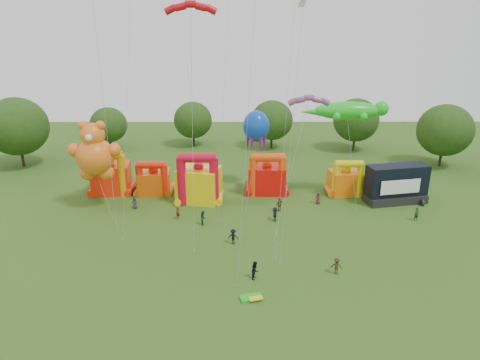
{
  "coord_description": "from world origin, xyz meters",
  "views": [
    {
      "loc": [
        1.12,
        -29.44,
        22.87
      ],
      "look_at": [
        1.31,
        18.0,
        6.0
      ],
      "focal_mm": 32.0,
      "sensor_mm": 36.0,
      "label": 1
    }
  ],
  "objects_px": {
    "gecko_kite": "(350,135)",
    "spectator_0": "(135,203)",
    "teddy_bear_kite": "(97,162)",
    "bouncy_castle_2": "(199,182)",
    "bouncy_castle_0": "(111,176)",
    "spectator_4": "(279,204)",
    "stage_trailer": "(396,184)",
    "octopus_kite": "(253,156)"
  },
  "relations": [
    {
      "from": "bouncy_castle_2",
      "to": "spectator_4",
      "type": "height_order",
      "value": "bouncy_castle_2"
    },
    {
      "from": "gecko_kite",
      "to": "spectator_4",
      "type": "distance_m",
      "value": 13.35
    },
    {
      "from": "bouncy_castle_2",
      "to": "spectator_0",
      "type": "distance_m",
      "value": 9.06
    },
    {
      "from": "octopus_kite",
      "to": "bouncy_castle_2",
      "type": "bearing_deg",
      "value": -155.79
    },
    {
      "from": "teddy_bear_kite",
      "to": "bouncy_castle_2",
      "type": "bearing_deg",
      "value": 11.13
    },
    {
      "from": "teddy_bear_kite",
      "to": "gecko_kite",
      "type": "relative_size",
      "value": 0.87
    },
    {
      "from": "bouncy_castle_2",
      "to": "teddy_bear_kite",
      "type": "bearing_deg",
      "value": -168.87
    },
    {
      "from": "bouncy_castle_2",
      "to": "stage_trailer",
      "type": "bearing_deg",
      "value": -0.69
    },
    {
      "from": "spectator_0",
      "to": "spectator_4",
      "type": "height_order",
      "value": "spectator_4"
    },
    {
      "from": "stage_trailer",
      "to": "spectator_4",
      "type": "distance_m",
      "value": 16.76
    },
    {
      "from": "spectator_0",
      "to": "spectator_4",
      "type": "distance_m",
      "value": 19.36
    },
    {
      "from": "bouncy_castle_2",
      "to": "spectator_4",
      "type": "xyz_separation_m",
      "value": [
        10.89,
        -3.52,
        -1.84
      ]
    },
    {
      "from": "gecko_kite",
      "to": "spectator_0",
      "type": "height_order",
      "value": "gecko_kite"
    },
    {
      "from": "spectator_4",
      "to": "gecko_kite",
      "type": "bearing_deg",
      "value": 168.93
    },
    {
      "from": "bouncy_castle_2",
      "to": "octopus_kite",
      "type": "distance_m",
      "value": 8.83
    },
    {
      "from": "teddy_bear_kite",
      "to": "spectator_0",
      "type": "relative_size",
      "value": 7.56
    },
    {
      "from": "stage_trailer",
      "to": "octopus_kite",
      "type": "relative_size",
      "value": 0.75
    },
    {
      "from": "bouncy_castle_0",
      "to": "spectator_0",
      "type": "relative_size",
      "value": 4.26
    },
    {
      "from": "teddy_bear_kite",
      "to": "spectator_0",
      "type": "xyz_separation_m",
      "value": [
        4.44,
        -0.07,
        -5.74
      ]
    },
    {
      "from": "gecko_kite",
      "to": "octopus_kite",
      "type": "bearing_deg",
      "value": 167.08
    },
    {
      "from": "gecko_kite",
      "to": "bouncy_castle_0",
      "type": "bearing_deg",
      "value": 175.42
    },
    {
      "from": "bouncy_castle_2",
      "to": "stage_trailer",
      "type": "distance_m",
      "value": 27.27
    },
    {
      "from": "stage_trailer",
      "to": "spectator_0",
      "type": "bearing_deg",
      "value": -176.35
    },
    {
      "from": "spectator_0",
      "to": "bouncy_castle_2",
      "type": "bearing_deg",
      "value": 11.38
    },
    {
      "from": "spectator_4",
      "to": "bouncy_castle_2",
      "type": "bearing_deg",
      "value": -51.69
    },
    {
      "from": "bouncy_castle_0",
      "to": "teddy_bear_kite",
      "type": "bearing_deg",
      "value": -88.0
    },
    {
      "from": "octopus_kite",
      "to": "spectator_4",
      "type": "distance_m",
      "value": 8.99
    },
    {
      "from": "stage_trailer",
      "to": "spectator_4",
      "type": "height_order",
      "value": "stage_trailer"
    },
    {
      "from": "octopus_kite",
      "to": "spectator_4",
      "type": "height_order",
      "value": "octopus_kite"
    },
    {
      "from": "bouncy_castle_2",
      "to": "spectator_0",
      "type": "relative_size",
      "value": 4.65
    },
    {
      "from": "gecko_kite",
      "to": "spectator_4",
      "type": "height_order",
      "value": "gecko_kite"
    },
    {
      "from": "spectator_0",
      "to": "spectator_4",
      "type": "relative_size",
      "value": 0.85
    },
    {
      "from": "bouncy_castle_2",
      "to": "spectator_0",
      "type": "xyz_separation_m",
      "value": [
        -8.45,
        -2.61,
        -1.99
      ]
    },
    {
      "from": "octopus_kite",
      "to": "spectator_0",
      "type": "distance_m",
      "value": 17.84
    },
    {
      "from": "bouncy_castle_0",
      "to": "stage_trailer",
      "type": "height_order",
      "value": "bouncy_castle_0"
    },
    {
      "from": "bouncy_castle_0",
      "to": "teddy_bear_kite",
      "type": "height_order",
      "value": "teddy_bear_kite"
    },
    {
      "from": "bouncy_castle_2",
      "to": "gecko_kite",
      "type": "height_order",
      "value": "gecko_kite"
    },
    {
      "from": "bouncy_castle_0",
      "to": "octopus_kite",
      "type": "relative_size",
      "value": 0.58
    },
    {
      "from": "bouncy_castle_0",
      "to": "gecko_kite",
      "type": "bearing_deg",
      "value": -4.58
    },
    {
      "from": "spectator_0",
      "to": "bouncy_castle_0",
      "type": "bearing_deg",
      "value": 123.01
    },
    {
      "from": "gecko_kite",
      "to": "spectator_0",
      "type": "bearing_deg",
      "value": -173.89
    },
    {
      "from": "bouncy_castle_2",
      "to": "stage_trailer",
      "type": "height_order",
      "value": "bouncy_castle_2"
    }
  ]
}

